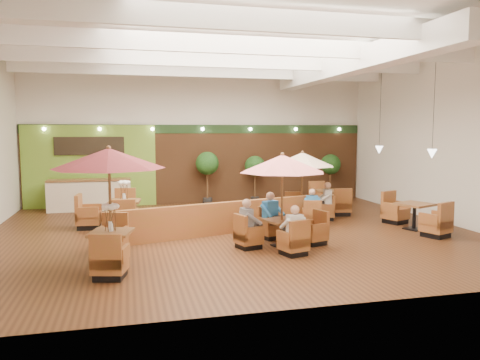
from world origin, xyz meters
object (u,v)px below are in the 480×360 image
object	(u,v)px
table_4	(414,217)
diner_1	(271,211)
booth_divider	(224,218)
table_3	(115,212)
diner_2	(249,219)
table_2	(302,173)
table_0	(109,175)
table_5	(329,201)
diner_4	(326,197)
diner_0	(294,225)
topiary_1	(255,168)
service_counter	(90,195)
topiary_2	(330,166)
table_1	(282,182)
topiary_0	(207,165)
diner_3	(312,203)

from	to	relation	value
table_4	diner_1	world-z (taller)	diner_1
booth_divider	table_3	xyz separation A→B (m)	(-3.09, 1.68, 0.00)
diner_1	diner_2	xyz separation A→B (m)	(-0.89, -0.89, -0.01)
table_2	table_4	distance (m)	3.70
table_0	diner_2	distance (m)	3.64
table_5	diner_4	size ratio (longest dim) A/B	3.28
table_3	diner_0	distance (m)	6.08
table_0	topiary_1	xyz separation A→B (m)	(5.48, 7.88, -0.55)
service_counter	table_3	bearing A→B (deg)	-74.05
service_counter	topiary_2	xyz separation A→B (m)	(9.84, 0.20, 0.90)
table_1	topiary_0	world-z (taller)	table_1
topiary_1	diner_1	distance (m)	6.43
table_3	topiary_1	xyz separation A→B (m)	(5.50, 3.69, 0.99)
table_0	table_1	size ratio (longest dim) A/B	1.09
diner_2	diner_4	distance (m)	4.65
service_counter	diner_2	xyz separation A→B (m)	(4.36, -6.95, 0.18)
table_4	table_5	world-z (taller)	table_4
topiary_1	table_1	bearing A→B (deg)	-99.94
booth_divider	diner_2	xyz separation A→B (m)	(0.27, -1.78, 0.30)
booth_divider	topiary_0	size ratio (longest dim) A/B	3.13
booth_divider	diner_2	world-z (taller)	diner_2
diner_2	table_0	bearing A→B (deg)	-84.71
table_4	table_0	bearing A→B (deg)	169.49
table_0	table_3	world-z (taller)	table_0
table_2	table_4	bearing A→B (deg)	-19.39
table_3	diner_3	bearing A→B (deg)	-6.02
service_counter	diner_3	world-z (taller)	diner_3
table_3	diner_1	world-z (taller)	table_3
topiary_2	diner_3	distance (m)	5.73
table_4	diner_2	size ratio (longest dim) A/B	3.59
table_2	diner_0	world-z (taller)	table_2
diner_3	topiary_1	bearing A→B (deg)	109.12
topiary_0	diner_4	distance (m)	5.31
topiary_2	diner_0	size ratio (longest dim) A/B	2.61
topiary_0	diner_4	size ratio (longest dim) A/B	2.62
diner_2	diner_4	size ratio (longest dim) A/B	0.99
diner_1	topiary_1	bearing A→B (deg)	-125.27
diner_0	table_1	bearing A→B (deg)	78.70
booth_divider	topiary_2	bearing A→B (deg)	27.80
table_1	diner_4	size ratio (longest dim) A/B	3.04
table_1	table_0	bearing A→B (deg)	172.80
service_counter	table_0	world-z (taller)	table_0
table_0	topiary_2	bearing A→B (deg)	55.92
table_4	diner_3	world-z (taller)	diner_3
table_0	topiary_0	size ratio (longest dim) A/B	1.26
diner_0	diner_3	distance (m)	3.58
diner_0	diner_3	xyz separation A→B (m)	(1.74, 3.13, -0.01)
topiary_2	table_4	bearing A→B (deg)	-90.36
topiary_0	topiary_1	bearing A→B (deg)	-0.00
service_counter	table_5	xyz separation A→B (m)	(8.70, -2.19, -0.21)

